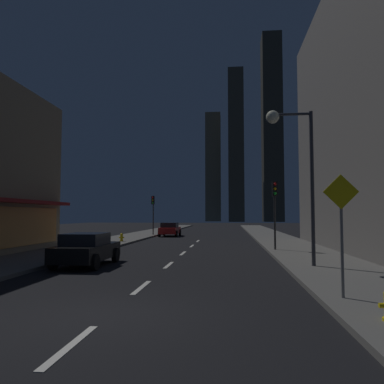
{
  "coord_description": "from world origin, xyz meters",
  "views": [
    {
      "loc": [
        2.74,
        -8.34,
        2.25
      ],
      "look_at": [
        0.0,
        18.91,
        3.94
      ],
      "focal_mm": 34.97,
      "sensor_mm": 36.0,
      "label": 1
    }
  ],
  "objects_px": {
    "car_parked_near": "(87,249)",
    "traffic_light_far_left": "(153,206)",
    "traffic_light_near_right": "(275,200)",
    "street_lamp_right": "(292,149)",
    "pedestrian_crossing_sign": "(341,224)",
    "fire_hydrant_far_left": "(122,237)",
    "car_parked_far": "(170,229)"
  },
  "relations": [
    {
      "from": "car_parked_near",
      "to": "traffic_light_far_left",
      "type": "bearing_deg",
      "value": 94.6
    },
    {
      "from": "traffic_light_near_right",
      "to": "street_lamp_right",
      "type": "height_order",
      "value": "street_lamp_right"
    },
    {
      "from": "traffic_light_near_right",
      "to": "traffic_light_far_left",
      "type": "relative_size",
      "value": 1.0
    },
    {
      "from": "car_parked_near",
      "to": "pedestrian_crossing_sign",
      "type": "height_order",
      "value": "pedestrian_crossing_sign"
    },
    {
      "from": "traffic_light_near_right",
      "to": "car_parked_near",
      "type": "bearing_deg",
      "value": -142.24
    },
    {
      "from": "street_lamp_right",
      "to": "pedestrian_crossing_sign",
      "type": "bearing_deg",
      "value": -87.93
    },
    {
      "from": "traffic_light_near_right",
      "to": "traffic_light_far_left",
      "type": "bearing_deg",
      "value": 123.59
    },
    {
      "from": "car_parked_near",
      "to": "fire_hydrant_far_left",
      "type": "xyz_separation_m",
      "value": [
        -2.3,
        13.23,
        -0.29
      ]
    },
    {
      "from": "car_parked_near",
      "to": "street_lamp_right",
      "type": "bearing_deg",
      "value": -0.83
    },
    {
      "from": "fire_hydrant_far_left",
      "to": "traffic_light_far_left",
      "type": "bearing_deg",
      "value": 87.79
    },
    {
      "from": "fire_hydrant_far_left",
      "to": "traffic_light_far_left",
      "type": "relative_size",
      "value": 0.16
    },
    {
      "from": "fire_hydrant_far_left",
      "to": "street_lamp_right",
      "type": "xyz_separation_m",
      "value": [
        11.28,
        -13.36,
        4.61
      ]
    },
    {
      "from": "traffic_light_near_right",
      "to": "traffic_light_far_left",
      "type": "height_order",
      "value": "same"
    },
    {
      "from": "car_parked_far",
      "to": "traffic_light_far_left",
      "type": "xyz_separation_m",
      "value": [
        -1.9,
        0.3,
        2.45
      ]
    },
    {
      "from": "car_parked_far",
      "to": "traffic_light_far_left",
      "type": "bearing_deg",
      "value": 170.92
    },
    {
      "from": "car_parked_near",
      "to": "traffic_light_near_right",
      "type": "relative_size",
      "value": 1.01
    },
    {
      "from": "street_lamp_right",
      "to": "car_parked_far",
      "type": "bearing_deg",
      "value": 110.97
    },
    {
      "from": "fire_hydrant_far_left",
      "to": "pedestrian_crossing_sign",
      "type": "bearing_deg",
      "value": -59.39
    },
    {
      "from": "car_parked_near",
      "to": "traffic_light_far_left",
      "type": "height_order",
      "value": "traffic_light_far_left"
    },
    {
      "from": "car_parked_near",
      "to": "street_lamp_right",
      "type": "height_order",
      "value": "street_lamp_right"
    },
    {
      "from": "car_parked_far",
      "to": "street_lamp_right",
      "type": "height_order",
      "value": "street_lamp_right"
    },
    {
      "from": "car_parked_far",
      "to": "traffic_light_far_left",
      "type": "relative_size",
      "value": 1.01
    },
    {
      "from": "fire_hydrant_far_left",
      "to": "street_lamp_right",
      "type": "distance_m",
      "value": 18.08
    },
    {
      "from": "traffic_light_far_left",
      "to": "pedestrian_crossing_sign",
      "type": "xyz_separation_m",
      "value": [
        11.1,
        -29.82,
        -1.18
      ]
    },
    {
      "from": "traffic_light_near_right",
      "to": "street_lamp_right",
      "type": "relative_size",
      "value": 0.64
    },
    {
      "from": "street_lamp_right",
      "to": "pedestrian_crossing_sign",
      "type": "distance_m",
      "value": 6.81
    },
    {
      "from": "car_parked_near",
      "to": "pedestrian_crossing_sign",
      "type": "relative_size",
      "value": 1.34
    },
    {
      "from": "fire_hydrant_far_left",
      "to": "pedestrian_crossing_sign",
      "type": "xyz_separation_m",
      "value": [
        11.5,
        -19.44,
        1.56
      ]
    },
    {
      "from": "fire_hydrant_far_left",
      "to": "traffic_light_near_right",
      "type": "xyz_separation_m",
      "value": [
        11.4,
        -6.18,
        2.74
      ]
    },
    {
      "from": "car_parked_near",
      "to": "traffic_light_near_right",
      "type": "xyz_separation_m",
      "value": [
        9.1,
        7.05,
        2.45
      ]
    },
    {
      "from": "car_parked_near",
      "to": "pedestrian_crossing_sign",
      "type": "bearing_deg",
      "value": -34.03
    },
    {
      "from": "traffic_light_near_right",
      "to": "pedestrian_crossing_sign",
      "type": "bearing_deg",
      "value": -89.57
    }
  ]
}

